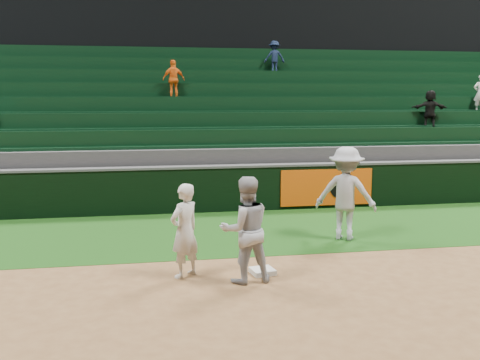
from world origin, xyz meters
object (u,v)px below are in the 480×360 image
(baserunner, at_px, (245,230))
(base_coach, at_px, (346,194))
(first_base, at_px, (263,271))
(first_baseman, at_px, (185,231))

(baserunner, distance_m, base_coach, 3.45)
(first_base, relative_size, base_coach, 0.19)
(first_baseman, height_order, baserunner, baserunner)
(baserunner, bearing_deg, base_coach, -145.86)
(first_base, distance_m, base_coach, 3.11)
(first_baseman, relative_size, base_coach, 0.81)
(first_base, bearing_deg, first_baseman, 176.99)
(first_base, distance_m, baserunner, 0.99)
(first_baseman, bearing_deg, baserunner, 117.43)
(base_coach, bearing_deg, first_base, 67.95)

